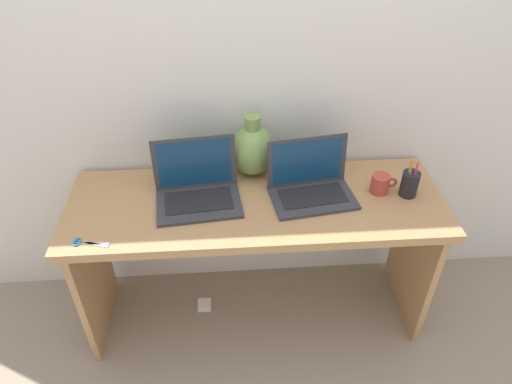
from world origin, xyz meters
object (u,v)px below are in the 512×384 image
(coffee_mug, at_px, (380,184))
(power_brick, at_px, (205,305))
(laptop_right, at_px, (310,180))
(pen_cup, at_px, (410,183))
(scissors, at_px, (84,243))
(laptop_left, at_px, (197,184))
(green_vase, at_px, (253,149))

(coffee_mug, bearing_deg, power_brick, 178.53)
(laptop_right, xyz_separation_m, power_brick, (-0.51, 0.00, -0.80))
(pen_cup, height_order, scissors, pen_cup)
(laptop_left, relative_size, laptop_right, 0.99)
(coffee_mug, xyz_separation_m, power_brick, (-0.82, 0.02, -0.78))
(scissors, bearing_deg, pen_cup, 8.99)
(pen_cup, height_order, power_brick, pen_cup)
(coffee_mug, bearing_deg, laptop_left, 178.48)
(power_brick, bearing_deg, green_vase, 31.47)
(coffee_mug, bearing_deg, laptop_right, 176.89)
(green_vase, bearing_deg, laptop_right, -35.60)
(coffee_mug, height_order, pen_cup, pen_cup)
(laptop_left, height_order, green_vase, green_vase)
(green_vase, xyz_separation_m, power_brick, (-0.27, -0.17, -0.86))
(pen_cup, bearing_deg, laptop_right, 173.73)
(laptop_left, relative_size, coffee_mug, 3.27)
(scissors, bearing_deg, laptop_left, 31.46)
(scissors, bearing_deg, laptop_right, 15.76)
(green_vase, height_order, coffee_mug, green_vase)
(power_brick, bearing_deg, pen_cup, -3.12)
(laptop_right, bearing_deg, laptop_left, 179.49)
(laptop_left, height_order, pen_cup, laptop_left)
(laptop_right, relative_size, green_vase, 1.32)
(laptop_right, bearing_deg, pen_cup, -6.27)
(laptop_right, bearing_deg, coffee_mug, -3.11)
(laptop_left, height_order, laptop_right, laptop_left)
(pen_cup, distance_m, power_brick, 1.23)
(scissors, bearing_deg, coffee_mug, 11.17)
(coffee_mug, height_order, scissors, coffee_mug)
(laptop_left, distance_m, pen_cup, 0.92)
(green_vase, relative_size, coffee_mug, 2.51)
(laptop_right, distance_m, green_vase, 0.30)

